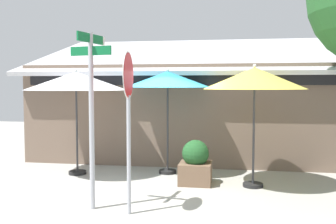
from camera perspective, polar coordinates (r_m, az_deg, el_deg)
The scene contains 8 objects.
ground_plane at distance 8.42m, azimuth -1.49°, elevation -11.84°, with size 28.00×28.00×0.10m, color #9E9B93.
cafe_building at distance 12.83m, azimuth 2.80°, elevation 0.64°, with size 9.43×5.40×4.00m.
street_sign_post at distance 7.05m, azimuth -11.20°, elevation 1.25°, with size 0.81×0.87×3.17m.
stop_sign at distance 6.66m, azimuth -5.85°, elevation 1.75°, with size 0.07×0.81×2.82m.
patio_umbrella_ivory_left at distance 9.92m, azimuth -13.39°, elevation 4.40°, with size 2.54×2.54×2.65m.
patio_umbrella_teal_center at distance 9.75m, azimuth -0.06°, elevation 4.72°, with size 2.17×2.17×2.67m.
patio_umbrella_mustard_right at distance 8.64m, azimuth 12.61°, elevation 4.76°, with size 2.23×2.23×2.70m.
sidewalk_planter at distance 8.90m, azimuth 4.05°, elevation -7.61°, with size 0.72×0.72×1.01m.
Camera 1 is at (1.54, -7.95, 2.24)m, focal length 41.40 mm.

